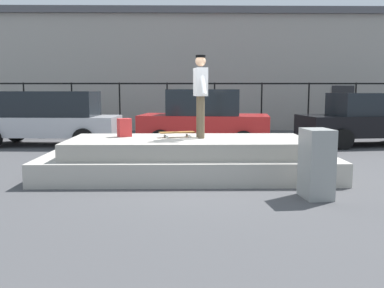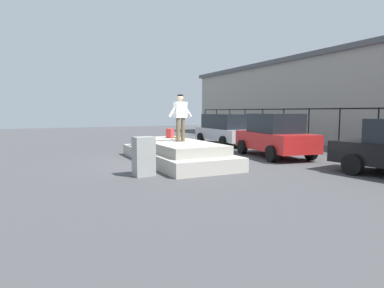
{
  "view_description": "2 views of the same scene",
  "coord_description": "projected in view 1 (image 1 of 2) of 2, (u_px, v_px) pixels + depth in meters",
  "views": [
    {
      "loc": [
        -0.22,
        -8.75,
        1.84
      ],
      "look_at": [
        -0.06,
        1.36,
        0.53
      ],
      "focal_mm": 39.52,
      "sensor_mm": 36.0,
      "label": 1
    },
    {
      "loc": [
        11.38,
        -4.66,
        1.94
      ],
      "look_at": [
        -0.14,
        0.9,
        0.66
      ],
      "focal_mm": 30.71,
      "sensor_mm": 36.0,
      "label": 2
    }
  ],
  "objects": [
    {
      "name": "car_black_sedan_far",
      "position": [
        372.0,
        119.0,
        13.95
      ],
      "size": [
        4.86,
        2.44,
        1.72
      ],
      "color": "black",
      "rests_on": "ground_plane"
    },
    {
      "name": "skateboard",
      "position": [
        177.0,
        133.0,
        9.19
      ],
      "size": [
        0.79,
        0.4,
        0.12
      ],
      "color": "brown",
      "rests_on": "concrete_ledge"
    },
    {
      "name": "backpack",
      "position": [
        124.0,
        128.0,
        9.29
      ],
      "size": [
        0.34,
        0.3,
        0.4
      ],
      "primitive_type": "cube",
      "rotation": [
        0.0,
        0.0,
        0.46
      ],
      "color": "red",
      "rests_on": "concrete_ledge"
    },
    {
      "name": "car_red_sedan_mid",
      "position": [
        204.0,
        119.0,
        13.31
      ],
      "size": [
        4.21,
        2.41,
        1.84
      ],
      "color": "#B21E1E",
      "rests_on": "ground_plane"
    },
    {
      "name": "ground_plane",
      "position": [
        196.0,
        177.0,
        8.92
      ],
      "size": [
        60.0,
        60.0,
        0.0
      ],
      "primitive_type": "plane",
      "color": "#424244"
    },
    {
      "name": "concrete_ledge",
      "position": [
        188.0,
        159.0,
        9.05
      ],
      "size": [
        6.13,
        2.5,
        0.8
      ],
      "color": "#ADA89E",
      "rests_on": "ground_plane"
    },
    {
      "name": "warehouse_building",
      "position": [
        189.0,
        72.0,
        21.95
      ],
      "size": [
        34.78,
        7.11,
        5.4
      ],
      "color": "gray",
      "rests_on": "ground_plane"
    },
    {
      "name": "car_silver_hatchback_near",
      "position": [
        47.0,
        117.0,
        13.91
      ],
      "size": [
        4.76,
        2.15,
        1.78
      ],
      "color": "#B7B7BC",
      "rests_on": "ground_plane"
    },
    {
      "name": "utility_box",
      "position": [
        316.0,
        164.0,
        7.15
      ],
      "size": [
        0.5,
        0.64,
        1.18
      ],
      "primitive_type": "cube",
      "rotation": [
        0.0,
        0.0,
        0.1
      ],
      "color": "gray",
      "rests_on": "ground_plane"
    },
    {
      "name": "fence_row",
      "position": [
        191.0,
        100.0,
        16.45
      ],
      "size": [
        24.06,
        0.06,
        2.1
      ],
      "color": "black",
      "rests_on": "ground_plane"
    },
    {
      "name": "skateboarder",
      "position": [
        200.0,
        90.0,
        8.97
      ],
      "size": [
        0.3,
        1.01,
        1.75
      ],
      "color": "brown",
      "rests_on": "concrete_ledge"
    }
  ]
}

